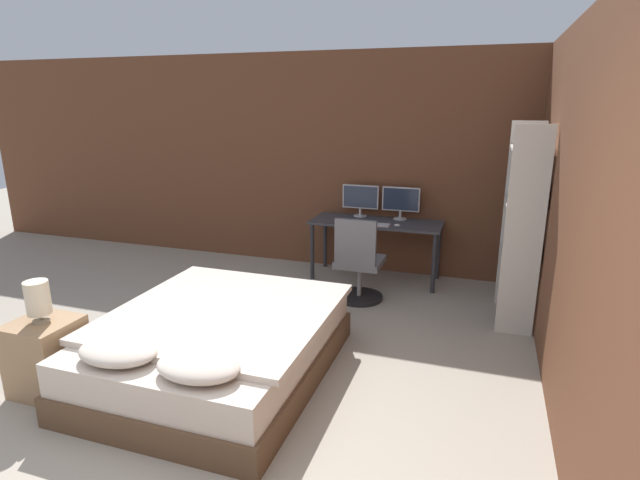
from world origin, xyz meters
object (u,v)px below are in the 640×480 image
(nightstand, at_px, (47,356))
(office_chair, at_px, (358,267))
(computer_mouse, at_px, (397,225))
(bookshelf, at_px, (523,217))
(bed, at_px, (218,345))
(monitor_right, at_px, (401,201))
(bedside_lamp, at_px, (38,298))
(keyboard, at_px, (373,224))
(monitor_left, at_px, (361,198))
(desk, at_px, (376,228))

(nightstand, height_order, office_chair, office_chair)
(nightstand, xyz_separation_m, computer_mouse, (2.07, 2.99, 0.46))
(bookshelf, bearing_deg, office_chair, 178.70)
(bed, xyz_separation_m, monitor_right, (0.94, 2.79, 0.69))
(bedside_lamp, height_order, keyboard, bedside_lamp)
(monitor_left, bearing_deg, desk, -39.04)
(monitor_right, bearing_deg, office_chair, -105.96)
(desk, xyz_separation_m, office_chair, (-0.02, -0.75, -0.25))
(bed, height_order, computer_mouse, computer_mouse)
(monitor_right, bearing_deg, computer_mouse, -84.84)
(monitor_right, height_order, bookshelf, bookshelf)
(computer_mouse, relative_size, office_chair, 0.07)
(monitor_right, xyz_separation_m, office_chair, (-0.27, -0.95, -0.57))
(nightstand, bearing_deg, keyboard, 59.24)
(keyboard, distance_m, computer_mouse, 0.28)
(desk, distance_m, bookshelf, 1.80)
(monitor_left, height_order, computer_mouse, monitor_left)
(nightstand, bearing_deg, monitor_left, 65.69)
(desk, xyz_separation_m, computer_mouse, (0.28, -0.20, 0.10))
(office_chair, bearing_deg, bedside_lamp, -125.75)
(bed, xyz_separation_m, desk, (0.69, 2.59, 0.38))
(monitor_left, height_order, bookshelf, bookshelf)
(keyboard, xyz_separation_m, bookshelf, (1.56, -0.59, 0.33))
(bedside_lamp, bearing_deg, bed, 28.90)
(bookshelf, bearing_deg, bed, -141.28)
(monitor_left, distance_m, bookshelf, 2.06)
(keyboard, relative_size, bookshelf, 0.20)
(desk, bearing_deg, nightstand, -119.17)
(desk, relative_size, monitor_right, 3.43)
(nightstand, bearing_deg, office_chair, 54.25)
(computer_mouse, distance_m, office_chair, 0.72)
(nightstand, height_order, desk, desk)
(keyboard, distance_m, office_chair, 0.65)
(nightstand, relative_size, bookshelf, 0.29)
(office_chair, bearing_deg, bookshelf, -1.30)
(keyboard, bearing_deg, desk, 90.00)
(bed, relative_size, monitor_left, 4.44)
(monitor_left, relative_size, computer_mouse, 6.45)
(monitor_right, height_order, keyboard, monitor_right)
(keyboard, bearing_deg, bookshelf, -20.56)
(bedside_lamp, bearing_deg, monitor_right, 59.11)
(monitor_right, bearing_deg, bookshelf, -36.91)
(bedside_lamp, distance_m, office_chair, 3.03)
(desk, xyz_separation_m, monitor_left, (-0.25, 0.20, 0.31))
(bedside_lamp, distance_m, computer_mouse, 3.64)
(nightstand, bearing_deg, bed, 28.90)
(nightstand, bearing_deg, computer_mouse, 55.38)
(monitor_right, bearing_deg, bedside_lamp, -120.89)
(monitor_left, relative_size, office_chair, 0.48)
(desk, distance_m, monitor_right, 0.45)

